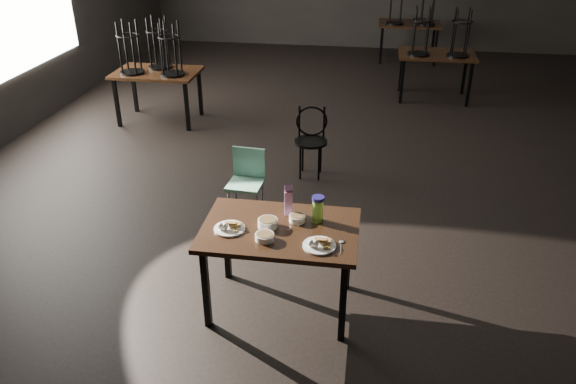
% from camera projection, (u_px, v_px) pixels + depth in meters
% --- Properties ---
extents(main_table, '(1.20, 0.80, 0.75)m').
position_uv_depth(main_table, '(280.00, 237.00, 4.32)').
color(main_table, black).
rests_on(main_table, ground).
extents(plate_left, '(0.24, 0.24, 0.08)m').
position_uv_depth(plate_left, '(229.00, 227.00, 4.25)').
color(plate_left, white).
rests_on(plate_left, main_table).
extents(plate_right, '(0.24, 0.24, 0.08)m').
position_uv_depth(plate_right, '(319.00, 244.00, 4.04)').
color(plate_right, white).
rests_on(plate_right, main_table).
extents(bowl_near, '(0.15, 0.15, 0.06)m').
position_uv_depth(bowl_near, '(268.00, 223.00, 4.28)').
color(bowl_near, white).
rests_on(bowl_near, main_table).
extents(bowl_far, '(0.13, 0.13, 0.05)m').
position_uv_depth(bowl_far, '(297.00, 218.00, 4.36)').
color(bowl_far, white).
rests_on(bowl_far, main_table).
extents(bowl_big, '(0.14, 0.14, 0.05)m').
position_uv_depth(bowl_big, '(265.00, 237.00, 4.12)').
color(bowl_big, white).
rests_on(bowl_big, main_table).
extents(juice_carton, '(0.07, 0.07, 0.26)m').
position_uv_depth(juice_carton, '(288.00, 201.00, 4.42)').
color(juice_carton, '#931A76').
rests_on(juice_carton, main_table).
extents(water_bottle, '(0.12, 0.12, 0.21)m').
position_uv_depth(water_bottle, '(318.00, 209.00, 4.32)').
color(water_bottle, '#7ED43E').
rests_on(water_bottle, main_table).
extents(spoon, '(0.04, 0.19, 0.01)m').
position_uv_depth(spoon, '(342.00, 243.00, 4.09)').
color(spoon, silver).
rests_on(spoon, main_table).
extents(bentwood_chair, '(0.40, 0.39, 0.82)m').
position_uv_depth(bentwood_chair, '(311.00, 136.00, 6.60)').
color(bentwood_chair, black).
rests_on(bentwood_chair, ground).
extents(school_chair, '(0.37, 0.37, 0.74)m').
position_uv_depth(school_chair, '(247.00, 178.00, 5.72)').
color(school_chair, '#6FAD95').
rests_on(school_chair, ground).
extents(bg_table_left, '(1.20, 0.80, 1.48)m').
position_uv_depth(bg_table_left, '(156.00, 70.00, 8.02)').
color(bg_table_left, black).
rests_on(bg_table_left, ground).
extents(bg_table_right, '(1.20, 0.80, 1.48)m').
position_uv_depth(bg_table_right, '(437.00, 54.00, 8.92)').
color(bg_table_right, black).
rests_on(bg_table_right, ground).
extents(bg_table_far, '(1.20, 0.80, 1.48)m').
position_uv_depth(bg_table_far, '(410.00, 23.00, 11.01)').
color(bg_table_far, black).
rests_on(bg_table_far, ground).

